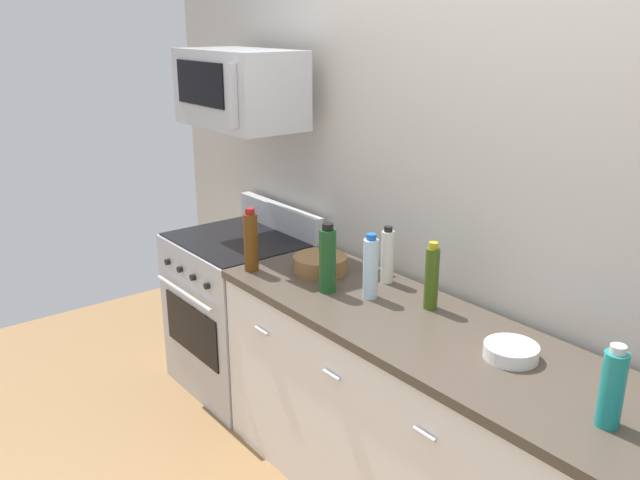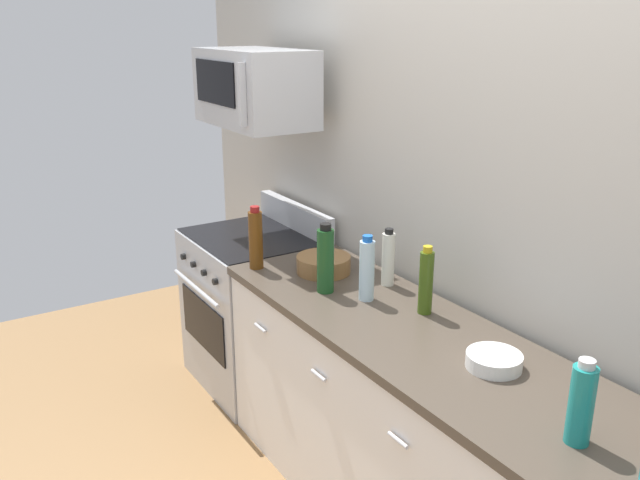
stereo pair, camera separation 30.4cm
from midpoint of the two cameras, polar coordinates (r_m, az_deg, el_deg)
The scene contains 12 objects.
back_wall at distance 2.80m, azimuth 18.80°, elevation 1.97°, with size 5.33×0.10×2.70m, color #B7B2A8.
counter_unit at distance 2.90m, azimuth 11.50°, elevation -16.37°, with size 2.24×0.66×0.92m.
range_oven at distance 3.95m, azimuth -3.46°, elevation -5.93°, with size 0.76×0.69×1.07m.
microwave at distance 3.64m, azimuth -3.22°, elevation 12.93°, with size 0.74×0.44×0.40m.
bottle_olive_oil at distance 2.82m, azimuth 12.17°, elevation -3.57°, with size 0.06×0.06×0.30m.
bottle_sparkling_teal at distance 2.15m, azimuth 25.46°, elevation -12.70°, with size 0.07×0.07×0.27m.
bottle_wine_green at distance 2.97m, azimuth 3.40°, elevation -1.76°, with size 0.08×0.08×0.32m.
bottle_vinegar_white at distance 3.09m, azimuth 8.70°, elevation -1.62°, with size 0.06×0.06×0.27m.
bottle_wine_amber at distance 3.26m, azimuth -2.91°, elevation 0.04°, with size 0.07×0.07×0.32m.
bottle_water_clear at distance 2.91m, azimuth 7.04°, elevation -2.58°, with size 0.07×0.07×0.30m.
bowl_white_ceramic at distance 2.50m, azimuth 18.18°, elevation -9.87°, with size 0.20×0.20×0.05m.
bowl_wooden_salad at distance 3.24m, azimuth 2.99°, elevation -2.08°, with size 0.27×0.27×0.08m.
Camera 2 is at (1.76, -1.59, 2.10)m, focal length 37.25 mm.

